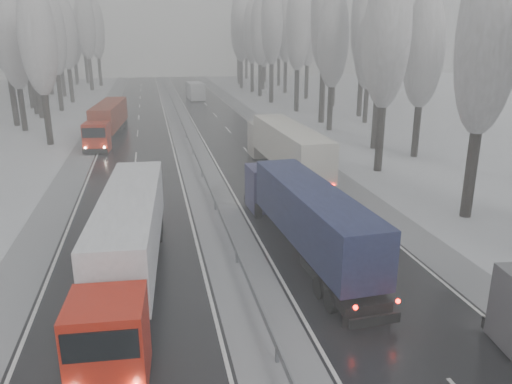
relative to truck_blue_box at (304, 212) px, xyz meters
name	(u,v)px	position (x,y,z in m)	size (l,w,h in m)	color
carriageway_right	(261,167)	(1.65, 17.34, -2.18)	(7.50, 200.00, 0.03)	black
carriageway_left	(135,174)	(-8.85, 17.34, -2.18)	(7.50, 200.00, 0.03)	black
median_slush	(199,171)	(-3.60, 17.34, -2.17)	(3.00, 200.00, 0.04)	#919398
shoulder_right	(317,164)	(6.60, 17.34, -2.17)	(2.40, 200.00, 0.04)	#919398
shoulder_left	(70,178)	(-13.80, 17.34, -2.17)	(2.40, 200.00, 0.04)	#919398
median_guardrail	(199,164)	(-3.60, 17.32, -1.59)	(0.12, 200.00, 0.76)	slate
tree_16	(489,37)	(11.43, 3.01, 8.48)	(3.60, 3.60, 16.53)	black
tree_18	(388,36)	(10.90, 14.37, 8.51)	(3.60, 3.60, 16.58)	black
tree_19	(424,51)	(16.42, 18.37, 7.23)	(3.60, 3.60, 14.57)	black
tree_20	(381,42)	(14.29, 22.50, 7.95)	(3.60, 3.60, 15.71)	black
tree_21	(385,22)	(16.52, 26.50, 9.81)	(3.60, 3.60, 18.62)	black
tree_22	(333,40)	(13.42, 32.94, 8.05)	(3.60, 3.60, 15.86)	black
tree_23	(369,52)	(19.70, 36.94, 6.58)	(3.60, 3.60, 13.55)	black
tree_24	(325,14)	(14.29, 38.36, 11.00)	(3.60, 3.60, 20.49)	black
tree_25	(364,21)	(21.21, 42.36, 10.33)	(3.60, 3.60, 19.44)	black
tree_26	(298,25)	(13.96, 48.61, 9.91)	(3.60, 3.60, 18.78)	black
tree_27	(336,31)	(21.11, 52.61, 9.17)	(3.60, 3.60, 17.62)	black
tree_28	(272,23)	(12.74, 59.29, 10.45)	(3.60, 3.60, 19.62)	black
tree_29	(308,30)	(20.11, 63.29, 9.48)	(3.60, 3.60, 18.11)	black
tree_30	(260,31)	(12.96, 69.04, 9.33)	(3.60, 3.60, 17.86)	black
tree_31	(286,29)	(18.87, 73.04, 9.78)	(3.60, 3.60, 18.58)	black
tree_32	(252,33)	(13.03, 76.55, 8.99)	(3.60, 3.60, 17.33)	black
tree_33	(263,43)	(16.16, 80.55, 7.07)	(3.60, 3.60, 14.33)	black
tree_34	(241,32)	(12.13, 83.65, 9.18)	(3.60, 3.60, 17.63)	black
tree_35	(279,31)	(21.34, 87.65, 9.57)	(3.60, 3.60, 18.25)	black
tree_36	(239,25)	(13.43, 93.50, 10.83)	(3.60, 3.60, 20.23)	black
tree_37	(265,36)	(20.42, 97.50, 8.37)	(3.60, 3.60, 16.37)	black
tree_38	(238,32)	(15.13, 104.06, 9.40)	(3.60, 3.60, 17.97)	black
tree_39	(246,37)	(17.95, 108.06, 8.26)	(3.60, 3.60, 16.19)	black
tree_62	(38,40)	(-17.55, 31.07, 8.16)	(3.60, 3.60, 16.04)	black
tree_64	(13,43)	(-21.86, 40.05, 7.77)	(3.60, 3.60, 15.42)	black
tree_65	(2,19)	(-23.66, 44.05, 10.35)	(3.60, 3.60, 19.48)	black
tree_66	(32,43)	(-21.76, 49.69, 7.65)	(3.60, 3.60, 15.23)	black
tree_67	(27,33)	(-23.15, 53.69, 8.84)	(3.60, 3.60, 17.09)	black
tree_68	(53,35)	(-20.18, 56.45, 8.56)	(3.60, 3.60, 16.65)	black
tree_69	(22,23)	(-25.02, 60.45, 10.27)	(3.60, 3.60, 19.35)	black
tree_70	(65,34)	(-19.93, 66.53, 8.84)	(3.60, 3.60, 17.09)	black
tree_71	(38,24)	(-24.69, 70.53, 10.43)	(3.60, 3.60, 19.61)	black
tree_72	(59,41)	(-22.53, 75.87, 7.57)	(3.60, 3.60, 15.11)	black
tree_73	(45,33)	(-25.42, 79.87, 8.92)	(3.60, 3.60, 17.22)	black
tree_74	(86,25)	(-18.68, 86.67, 10.48)	(3.60, 3.60, 19.68)	black
tree_75	(42,29)	(-27.80, 90.67, 9.80)	(3.60, 3.60, 18.60)	black
tree_76	(96,30)	(-17.65, 96.06, 9.76)	(3.60, 3.60, 18.55)	black
tree_77	(73,42)	(-23.27, 100.06, 7.07)	(3.60, 3.60, 14.32)	black
tree_78	(82,27)	(-21.16, 102.65, 10.40)	(3.60, 3.60, 19.55)	black
tree_79	(73,34)	(-23.93, 106.65, 8.82)	(3.60, 3.60, 17.07)	black
truck_blue_box	(304,212)	(0.00, 0.00, 0.00)	(3.12, 14.73, 3.75)	#1F1E4B
truck_cream_box	(285,146)	(2.93, 14.41, 0.22)	(2.99, 16.18, 4.13)	#AAA497
box_truck_distant	(195,91)	(0.64, 65.83, -0.66)	(2.82, 8.16, 3.01)	#B5B7BD
truck_red_white	(128,238)	(-8.60, -1.90, 0.09)	(3.42, 15.32, 3.90)	#B31809
truck_red_red	(108,119)	(-11.80, 32.89, -0.02)	(3.63, 14.64, 3.72)	#AC1B09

